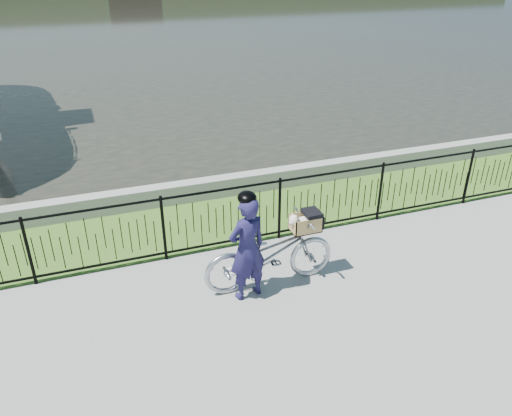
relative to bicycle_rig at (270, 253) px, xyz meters
name	(u,v)px	position (x,y,z in m)	size (l,w,h in m)	color
ground	(257,303)	(-0.36, -0.40, -0.54)	(120.00, 120.00, 0.00)	gray
grass_strip	(209,221)	(-0.36, 2.20, -0.54)	(60.00, 2.00, 0.01)	#3D621E
water	(95,23)	(-0.36, 32.60, -0.54)	(120.00, 120.00, 0.00)	black
quay_wall	(196,190)	(-0.36, 3.20, -0.34)	(60.00, 0.30, 0.40)	gray
fence	(224,218)	(-0.36, 1.20, 0.04)	(14.00, 0.06, 1.15)	black
bicycle_rig	(270,253)	(0.00, 0.00, 0.00)	(2.02, 0.70, 1.14)	#A0A5AC
cyclist	(247,247)	(-0.42, -0.17, 0.29)	(0.66, 0.51, 1.67)	#1A173F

